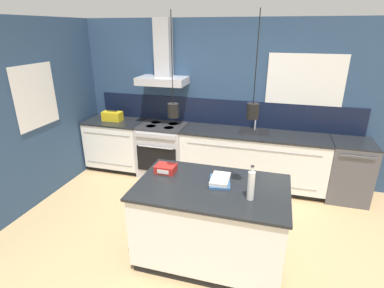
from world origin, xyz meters
The scene contains 12 objects.
ground_plane centered at (0.00, 0.00, 0.00)m, with size 16.00×16.00×0.00m, color tan.
wall_back centered at (-0.06, 2.00, 1.35)m, with size 5.60×2.26×2.60m.
wall_left centered at (-2.43, 0.70, 1.30)m, with size 0.08×3.80×2.60m.
counter_run_left centered at (-1.86, 1.69, 0.46)m, with size 1.02×0.64×0.91m.
counter_run_sink centered at (0.57, 1.69, 0.46)m, with size 2.28×0.64×1.32m.
oven_range centered at (-0.96, 1.69, 0.46)m, with size 0.80×0.66×0.91m.
dishwasher centered at (2.00, 1.69, 0.46)m, with size 0.59×0.65×0.91m.
kitchen_island centered at (0.30, -0.13, 0.46)m, with size 1.59×0.99×0.91m.
bottle_on_island centered at (0.71, -0.28, 1.06)m, with size 0.07×0.07×0.35m.
book_stack centered at (0.37, -0.04, 0.94)m, with size 0.27×0.35×0.06m.
red_supply_box centered at (-0.27, 0.04, 0.95)m, with size 0.23×0.18×0.09m.
yellow_toolbox centered at (-1.90, 1.69, 0.99)m, with size 0.34×0.18×0.19m.
Camera 1 is at (0.86, -2.83, 2.45)m, focal length 28.00 mm.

